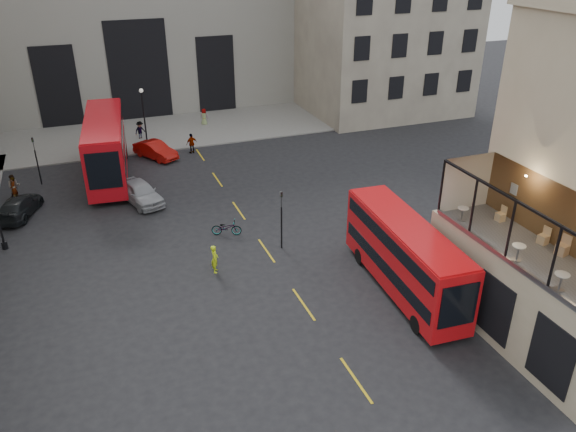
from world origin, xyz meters
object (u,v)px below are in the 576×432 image
object	(u,v)px
car_c	(19,207)
cafe_table_mid	(518,250)
pedestrian_a	(14,186)
pedestrian_b	(140,131)
pedestrian_c	(192,143)
cafe_table_far	(463,212)
pedestrian_e	(14,189)
traffic_light_far	(36,155)
cyclist	(215,259)
cafe_chair_b	(562,249)
car_b	(155,150)
cafe_chair_c	(543,239)
bus_far	(106,144)
bicycle	(226,228)
street_lamp_b	(145,121)
bus_near	(405,254)
traffic_light_near	(281,213)
cafe_table_near	(561,279)
car_a	(140,192)
pedestrian_d	(204,117)
cafe_chair_d	(500,216)

from	to	relation	value
car_c	cafe_table_mid	world-z (taller)	cafe_table_mid
pedestrian_a	pedestrian_b	distance (m)	14.47
pedestrian_c	cafe_table_far	xyz separation A→B (m)	(8.11, -26.90, 4.16)
pedestrian_b	cafe_table_far	xyz separation A→B (m)	(11.88, -32.23, 4.17)
pedestrian_e	cafe_table_mid	world-z (taller)	cafe_table_mid
traffic_light_far	cafe_table_mid	world-z (taller)	cafe_table_mid
cyclist	cafe_chair_b	world-z (taller)	cafe_chair_b
cafe_table_mid	car_b	bearing A→B (deg)	109.99
cafe_chair_c	bus_far	bearing A→B (deg)	122.76
traffic_light_far	car_c	distance (m)	5.79
cafe_table_mid	bicycle	bearing A→B (deg)	121.35
car_b	car_c	bearing A→B (deg)	-173.48
bus_far	cafe_chair_b	world-z (taller)	cafe_chair_b
pedestrian_b	cafe_chair_c	size ratio (longest dim) A/B	2.18
pedestrian_a	pedestrian_c	distance (m)	14.95
cyclist	cafe_chair_c	distance (m)	17.13
street_lamp_b	bus_far	xyz separation A→B (m)	(-3.85, -6.31, 0.32)
bus_near	pedestrian_b	world-z (taller)	bus_near
bus_near	cafe_table_mid	distance (m)	6.56
traffic_light_near	car_c	world-z (taller)	traffic_light_near
car_b	pedestrian_c	bearing A→B (deg)	-28.08
cafe_table_near	cyclist	bearing A→B (deg)	129.18
bicycle	pedestrian_b	size ratio (longest dim) A/B	1.09
car_a	cafe_chair_b	distance (m)	27.71
bus_far	pedestrian_d	world-z (taller)	bus_far
pedestrian_b	street_lamp_b	bearing A→B (deg)	-110.13
cafe_table_far	cafe_chair_c	bearing A→B (deg)	-58.47
pedestrian_e	bicycle	bearing A→B (deg)	60.40
cafe_table_far	cafe_table_near	bearing A→B (deg)	-91.15
cafe_table_near	bus_near	bearing A→B (deg)	103.65
car_a	pedestrian_c	world-z (taller)	pedestrian_c
traffic_light_far	pedestrian_e	size ratio (longest dim) A/B	2.14
car_c	cyclist	bearing A→B (deg)	151.24
traffic_light_far	pedestrian_d	world-z (taller)	traffic_light_far
cafe_table_near	cafe_chair_c	xyz separation A→B (m)	(2.16, 3.21, -0.24)
pedestrian_a	cafe_chair_d	distance (m)	33.46
cafe_table_far	cafe_chair_b	world-z (taller)	cafe_chair_b
bus_far	cyclist	distance (m)	17.54
car_b	pedestrian_c	distance (m)	3.23
cafe_chair_b	cafe_table_far	bearing A→B (deg)	115.35
car_c	cafe_table_near	distance (m)	33.65
cafe_table_near	cafe_chair_c	bearing A→B (deg)	56.02
traffic_light_near	pedestrian_e	size ratio (longest dim) A/B	2.14
pedestrian_c	cafe_chair_c	world-z (taller)	cafe_chair_c
cafe_chair_c	pedestrian_e	bearing A→B (deg)	134.23
traffic_light_far	cafe_chair_c	size ratio (longest dim) A/B	4.64
car_c	pedestrian_c	size ratio (longest dim) A/B	2.64
cafe_table_near	cafe_chair_d	bearing A→B (deg)	72.02
traffic_light_far	bus_near	xyz separation A→B (m)	(18.50, -22.62, -0.16)
cafe_table_near	car_a	bearing A→B (deg)	119.14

